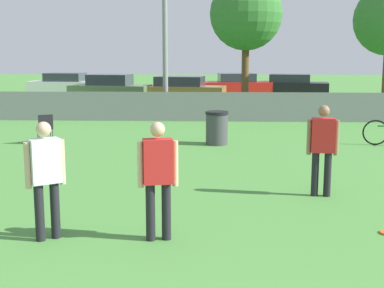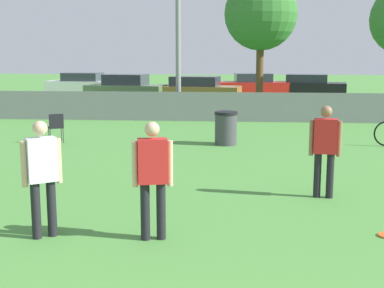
{
  "view_description": "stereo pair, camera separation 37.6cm",
  "coord_description": "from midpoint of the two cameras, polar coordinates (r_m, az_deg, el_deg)",
  "views": [
    {
      "loc": [
        -0.21,
        -1.98,
        2.59
      ],
      "look_at": [
        -0.62,
        6.9,
        1.05
      ],
      "focal_mm": 50.0,
      "sensor_mm": 36.0,
      "label": 1
    },
    {
      "loc": [
        0.16,
        -1.96,
        2.59
      ],
      "look_at": [
        -0.62,
        6.9,
        1.05
      ],
      "focal_mm": 50.0,
      "sensor_mm": 36.0,
      "label": 2
    }
  ],
  "objects": [
    {
      "name": "parked_car_olive",
      "position": [
        27.78,
        -6.68,
        5.84
      ],
      "size": [
        4.19,
        2.21,
        1.46
      ],
      "rotation": [
        0.0,
        0.0,
        -0.14
      ],
      "color": "black",
      "rests_on": "ground_plane"
    },
    {
      "name": "light_pole",
      "position": [
        20.78,
        -0.97,
        14.85
      ],
      "size": [
        0.9,
        0.36,
        7.35
      ],
      "color": "gray",
      "rests_on": "ground_plane"
    },
    {
      "name": "tree_near_pole",
      "position": [
        23.85,
        7.82,
        13.56
      ],
      "size": [
        3.15,
        3.15,
        5.78
      ],
      "color": "brown",
      "rests_on": "ground_plane"
    },
    {
      "name": "parked_car_red",
      "position": [
        31.53,
        6.87,
        6.25
      ],
      "size": [
        4.18,
        2.18,
        1.35
      ],
      "rotation": [
        0.0,
        0.0,
        0.11
      ],
      "color": "black",
      "rests_on": "ground_plane"
    },
    {
      "name": "player_defender_red",
      "position": [
        7.33,
        -2.75,
        -3.08
      ],
      "size": [
        0.55,
        0.3,
        1.66
      ],
      "rotation": [
        0.0,
        0.0,
        0.21
      ],
      "color": "black",
      "rests_on": "ground_plane"
    },
    {
      "name": "parked_car_white",
      "position": [
        33.01,
        -11.23,
        6.29
      ],
      "size": [
        4.36,
        2.14,
        1.35
      ],
      "rotation": [
        0.0,
        0.0,
        -0.09
      ],
      "color": "black",
      "rests_on": "ground_plane"
    },
    {
      "name": "folding_chair_sideline",
      "position": [
        15.79,
        -13.65,
        1.92
      ],
      "size": [
        0.55,
        0.55,
        0.84
      ],
      "rotation": [
        0.0,
        0.0,
        3.61
      ],
      "color": "#333338",
      "rests_on": "ground_plane"
    },
    {
      "name": "fence_backline",
      "position": [
        20.07,
        5.11,
        3.95
      ],
      "size": [
        25.24,
        0.07,
        1.21
      ],
      "color": "gray",
      "rests_on": "ground_plane"
    },
    {
      "name": "parked_car_tan",
      "position": [
        27.43,
        0.72,
        5.8
      ],
      "size": [
        4.78,
        2.36,
        1.35
      ],
      "rotation": [
        0.0,
        0.0,
        -0.15
      ],
      "color": "black",
      "rests_on": "ground_plane"
    },
    {
      "name": "player_receiver_white",
      "position": [
        7.65,
        -14.36,
        -2.84
      ],
      "size": [
        0.48,
        0.41,
        1.66
      ],
      "rotation": [
        0.0,
        0.0,
        0.61
      ],
      "color": "black",
      "rests_on": "ground_plane"
    },
    {
      "name": "parked_car_dark",
      "position": [
        31.89,
        12.49,
        6.09
      ],
      "size": [
        4.66,
        2.56,
        1.31
      ],
      "rotation": [
        0.0,
        0.0,
        -0.17
      ],
      "color": "black",
      "rests_on": "ground_plane"
    },
    {
      "name": "player_thrower_red",
      "position": [
        9.8,
        15.07,
        -0.14
      ],
      "size": [
        0.56,
        0.26,
        1.66
      ],
      "rotation": [
        0.0,
        0.0,
        -0.11
      ],
      "color": "black",
      "rests_on": "ground_plane"
    },
    {
      "name": "trash_bin",
      "position": [
        15.06,
        4.35,
        1.71
      ],
      "size": [
        0.65,
        0.65,
        0.94
      ],
      "color": "#3F3F44",
      "rests_on": "ground_plane"
    }
  ]
}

